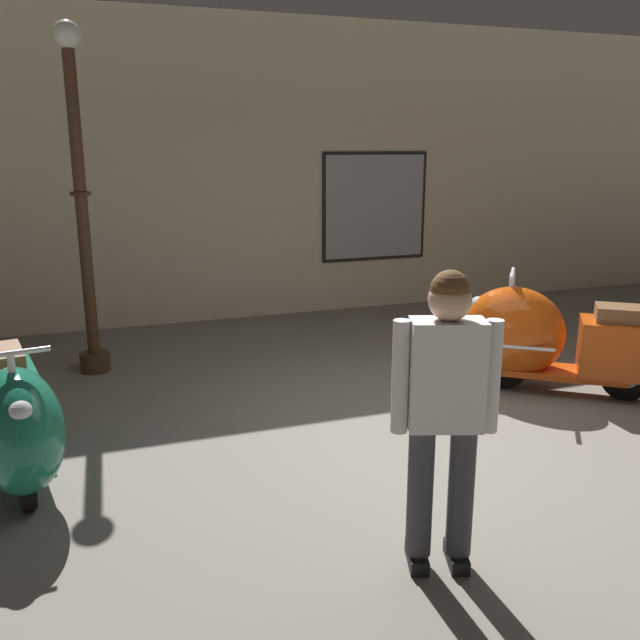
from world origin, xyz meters
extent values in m
plane|color=slate|center=(0.00, 0.00, 0.00)|extent=(60.00, 60.00, 0.00)
cube|color=beige|center=(0.00, 3.97, 1.79)|extent=(18.00, 0.20, 3.57)
cube|color=black|center=(1.29, 3.85, 1.33)|extent=(1.43, 0.03, 1.38)
cube|color=#9E9E9E|center=(1.29, 3.84, 1.33)|extent=(1.35, 0.01, 1.30)
cylinder|color=black|center=(-2.77, -0.22, 0.20)|extent=(0.14, 0.40, 0.39)
cylinder|color=silver|center=(-2.77, -0.22, 0.20)|extent=(0.12, 0.19, 0.18)
cylinder|color=black|center=(-2.93, 0.70, 0.20)|extent=(0.14, 0.40, 0.39)
cylinder|color=silver|center=(-2.93, 0.70, 0.20)|extent=(0.12, 0.19, 0.18)
cube|color=#196B51|center=(-2.85, 0.24, 0.18)|extent=(0.51, 0.98, 0.05)
ellipsoid|color=#196B51|center=(-2.78, -0.17, 0.48)|extent=(0.64, 0.90, 0.75)
cube|color=#196B51|center=(-2.92, 0.67, 0.41)|extent=(0.50, 0.73, 0.43)
cube|color=brown|center=(-2.92, 0.67, 0.69)|extent=(0.35, 0.51, 0.12)
sphere|color=silver|center=(-2.73, -0.44, 0.68)|extent=(0.15, 0.15, 0.15)
cylinder|color=silver|center=(-2.77, -0.20, 0.82)|extent=(0.04, 0.04, 0.28)
cylinder|color=silver|center=(-2.77, -0.20, 0.96)|extent=(0.43, 0.10, 0.03)
cylinder|color=black|center=(1.11, 0.60, 0.21)|extent=(0.39, 0.32, 0.42)
cylinder|color=silver|center=(1.11, 0.60, 0.21)|extent=(0.21, 0.20, 0.19)
cylinder|color=black|center=(1.92, 0.00, 0.21)|extent=(0.39, 0.32, 0.42)
cylinder|color=silver|center=(1.92, 0.00, 0.21)|extent=(0.21, 0.20, 0.19)
cube|color=#C6470F|center=(1.51, 0.30, 0.19)|extent=(1.04, 0.91, 0.05)
ellipsoid|color=#C6470F|center=(1.15, 0.57, 0.52)|extent=(1.05, 0.98, 0.81)
cube|color=#C6470F|center=(1.88, 0.02, 0.45)|extent=(0.83, 0.77, 0.47)
cube|color=brown|center=(1.88, 0.02, 0.74)|extent=(0.59, 0.54, 0.13)
sphere|color=silver|center=(0.91, 0.75, 0.74)|extent=(0.16, 0.16, 0.16)
cylinder|color=silver|center=(1.12, 0.59, 0.89)|extent=(0.05, 0.05, 0.30)
cylinder|color=silver|center=(1.12, 0.59, 1.03)|extent=(0.31, 0.39, 0.03)
cube|color=silver|center=(0.99, 0.35, 0.46)|extent=(0.58, 0.44, 0.03)
cylinder|color=#472D19|center=(-2.29, 2.31, 0.09)|extent=(0.28, 0.28, 0.18)
cylinder|color=#472D19|center=(-2.29, 2.31, 1.54)|extent=(0.11, 0.11, 2.72)
torus|color=#472D19|center=(-2.29, 2.31, 1.68)|extent=(0.19, 0.19, 0.04)
sphere|color=white|center=(-2.29, 2.31, 3.01)|extent=(0.24, 0.24, 0.24)
cube|color=black|center=(-0.65, -1.57, 0.04)|extent=(0.17, 0.26, 0.07)
cylinder|color=#38383D|center=(-0.66, -1.59, 0.46)|extent=(0.13, 0.13, 0.77)
cube|color=black|center=(-0.84, -1.50, 0.04)|extent=(0.17, 0.26, 0.07)
cylinder|color=#38383D|center=(-0.85, -1.52, 0.46)|extent=(0.13, 0.13, 0.77)
cube|color=silver|center=(-0.75, -1.55, 1.04)|extent=(0.40, 0.29, 0.54)
cylinder|color=silver|center=(-0.55, -1.62, 1.03)|extent=(0.08, 0.08, 0.56)
cylinder|color=silver|center=(-0.96, -1.48, 1.03)|extent=(0.08, 0.08, 0.56)
sphere|color=tan|center=(-0.75, -1.55, 1.40)|extent=(0.21, 0.21, 0.21)
sphere|color=brown|center=(-0.75, -1.55, 1.45)|extent=(0.19, 0.19, 0.19)
camera|label=1|loc=(-2.36, -4.25, 2.11)|focal=38.27mm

